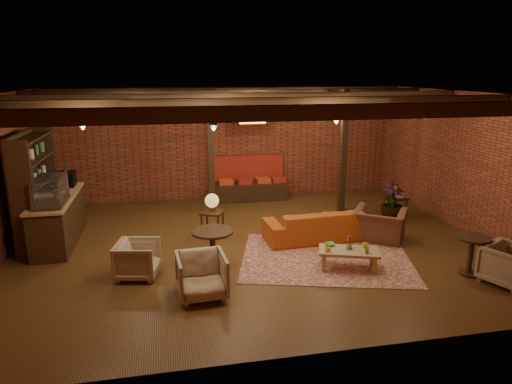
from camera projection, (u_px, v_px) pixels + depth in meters
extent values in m
plane|color=#381C0E|center=(253.00, 245.00, 9.86)|extent=(10.00, 10.00, 0.00)
cube|color=black|center=(252.00, 94.00, 9.02)|extent=(10.00, 8.00, 0.02)
cube|color=brown|center=(226.00, 143.00, 13.23)|extent=(10.00, 0.02, 3.20)
cube|color=brown|center=(314.00, 242.00, 5.65)|extent=(10.00, 0.02, 3.20)
cube|color=brown|center=(468.00, 163.00, 10.39)|extent=(0.02, 8.00, 3.20)
cylinder|color=black|center=(239.00, 106.00, 10.63)|extent=(9.60, 0.12, 0.12)
cube|color=black|center=(211.00, 152.00, 11.79)|extent=(0.16, 0.16, 3.20)
cube|color=black|center=(343.00, 152.00, 11.87)|extent=(0.16, 0.16, 3.20)
imported|color=#337F33|center=(62.00, 186.00, 9.91)|extent=(0.35, 0.39, 0.30)
cube|color=orange|center=(252.00, 120.00, 12.29)|extent=(0.86, 0.06, 0.30)
cube|color=maroon|center=(326.00, 258.00, 9.16)|extent=(3.87, 3.32, 0.01)
imported|color=#A44616|center=(318.00, 224.00, 10.12)|extent=(2.40, 1.05, 0.69)
cube|color=#AA894F|center=(349.00, 251.00, 8.60)|extent=(1.23, 0.88, 0.05)
cube|color=#AA894F|center=(324.00, 263.00, 8.52)|extent=(0.07, 0.07, 0.33)
cube|color=#AA894F|center=(375.00, 266.00, 8.40)|extent=(0.07, 0.07, 0.33)
cube|color=#AA894F|center=(324.00, 255.00, 8.90)|extent=(0.07, 0.07, 0.33)
cube|color=#AA894F|center=(372.00, 258.00, 8.78)|extent=(0.07, 0.07, 0.33)
imported|color=yellow|center=(328.00, 249.00, 8.50)|extent=(0.14, 0.14, 0.09)
imported|color=#569745|center=(367.00, 251.00, 8.42)|extent=(0.11, 0.11, 0.08)
imported|color=yellow|center=(365.00, 245.00, 8.71)|extent=(0.14, 0.14, 0.09)
imported|color=#569745|center=(330.00, 244.00, 8.80)|extent=(0.24, 0.24, 0.05)
imported|color=#569745|center=(349.00, 246.00, 8.62)|extent=(0.13, 0.13, 0.11)
sphere|color=#AE1226|center=(349.00, 239.00, 8.58)|extent=(0.10, 0.10, 0.10)
cube|color=black|center=(212.00, 212.00, 10.25)|extent=(0.63, 0.63, 0.05)
cylinder|color=black|center=(213.00, 225.00, 10.33)|extent=(0.04, 0.04, 0.54)
cylinder|color=olive|center=(212.00, 211.00, 10.24)|extent=(0.16, 0.16, 0.02)
cylinder|color=olive|center=(212.00, 207.00, 10.22)|extent=(0.05, 0.05, 0.23)
sphere|color=gold|center=(212.00, 201.00, 10.18)|extent=(0.32, 0.32, 0.32)
cylinder|color=black|center=(212.00, 232.00, 8.39)|extent=(0.77, 0.77, 0.04)
cylinder|color=black|center=(213.00, 251.00, 8.49)|extent=(0.11, 0.11, 0.75)
cylinder|color=black|center=(213.00, 270.00, 8.59)|extent=(0.46, 0.46, 0.04)
imported|color=beige|center=(138.00, 258.00, 8.26)|extent=(0.81, 0.84, 0.74)
imported|color=beige|center=(202.00, 274.00, 7.53)|extent=(0.84, 0.79, 0.81)
imported|color=brown|center=(380.00, 220.00, 10.04)|extent=(1.28, 1.18, 0.94)
cube|color=black|center=(395.00, 198.00, 11.53)|extent=(0.59, 0.59, 0.04)
cylinder|color=black|center=(394.00, 208.00, 11.60)|extent=(0.04, 0.04, 0.50)
imported|color=black|center=(395.00, 197.00, 11.52)|extent=(0.23, 0.28, 0.02)
cylinder|color=black|center=(473.00, 238.00, 8.27)|extent=(0.63, 0.63, 0.04)
cylinder|color=black|center=(470.00, 256.00, 8.37)|extent=(0.10, 0.10, 0.69)
cylinder|color=black|center=(468.00, 273.00, 8.46)|extent=(0.38, 0.38, 0.04)
imported|color=beige|center=(509.00, 263.00, 7.99)|extent=(0.98, 0.96, 0.78)
imported|color=#4C7F4C|center=(396.00, 163.00, 11.03)|extent=(2.17, 2.17, 2.97)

